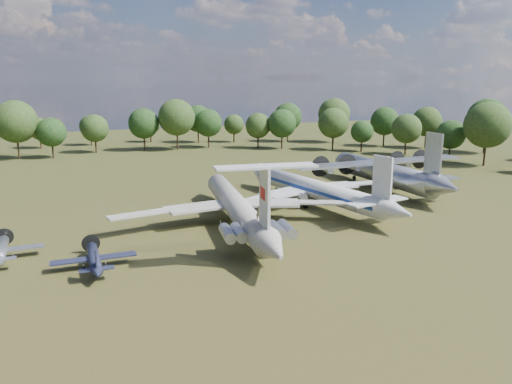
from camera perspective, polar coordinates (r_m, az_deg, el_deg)
name	(u,v)px	position (r m, az deg, el deg)	size (l,w,h in m)	color
ground	(218,223)	(76.13, -4.33, -3.59)	(300.00, 300.00, 0.00)	#203712
il62_airliner	(237,211)	(73.66, -2.22, -2.23)	(36.93, 48.01, 4.71)	silver
tu104_jet	(314,193)	(86.65, 6.68, -0.06)	(33.85, 45.13, 4.51)	silver
an12_transport	(383,176)	(101.73, 14.30, 1.83)	(37.08, 41.44, 5.45)	gray
small_prop_west	(94,261)	(61.01, -18.00, -7.50)	(9.59, 13.08, 1.92)	#161C31
small_prop_northwest	(2,253)	(68.04, -27.07, -6.20)	(9.58, 13.06, 1.92)	#919398
person_on_il62	(258,213)	(60.39, 0.27, -2.42)	(0.66, 0.43, 1.81)	olive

